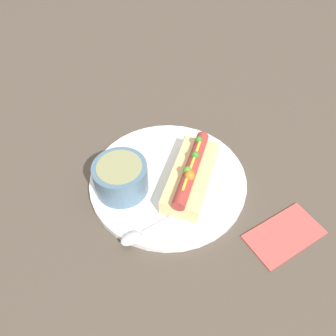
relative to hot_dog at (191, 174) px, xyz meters
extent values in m
plane|color=#4C4238|center=(-0.01, 0.04, -0.03)|extent=(4.00, 4.00, 0.00)
cylinder|color=white|center=(-0.01, 0.04, -0.03)|extent=(0.30, 0.30, 0.01)
cube|color=#E5C17F|center=(0.00, 0.00, -0.01)|extent=(0.18, 0.09, 0.03)
cylinder|color=#9E332D|center=(0.00, 0.00, 0.02)|extent=(0.18, 0.05, 0.02)
sphere|color=#387A28|center=(0.02, 0.00, 0.03)|extent=(0.01, 0.01, 0.01)
sphere|color=#C63F1E|center=(-0.02, -0.01, 0.03)|extent=(0.01, 0.01, 0.01)
sphere|color=#518C2D|center=(-0.02, 0.00, 0.03)|extent=(0.02, 0.02, 0.02)
sphere|color=#387A28|center=(0.06, 0.01, 0.03)|extent=(0.01, 0.01, 0.01)
sphere|color=orange|center=(-0.03, -0.01, 0.03)|extent=(0.02, 0.02, 0.02)
cylinder|color=gold|center=(0.00, 0.00, 0.03)|extent=(0.12, 0.02, 0.01)
cylinder|color=slate|center=(-0.06, 0.11, 0.01)|extent=(0.10, 0.10, 0.06)
cylinder|color=#8C8E60|center=(-0.06, 0.11, 0.03)|extent=(0.08, 0.08, 0.02)
cube|color=#B7B7BC|center=(-0.09, 0.00, -0.02)|extent=(0.10, 0.07, 0.00)
ellipsoid|color=#B7B7BC|center=(-0.15, 0.04, -0.02)|extent=(0.04, 0.04, 0.01)
cube|color=#E04C47|center=(-0.03, -0.18, -0.03)|extent=(0.15, 0.13, 0.01)
camera|label=1|loc=(-0.36, -0.12, 0.46)|focal=35.00mm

